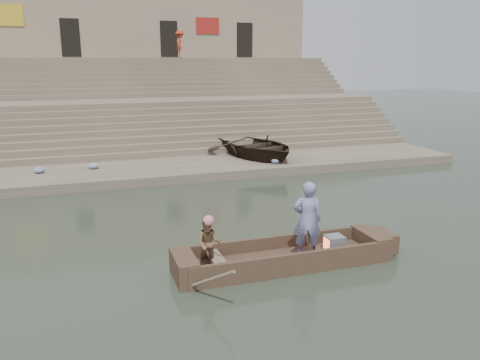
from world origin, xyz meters
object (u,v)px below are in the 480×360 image
main_rowboat (284,261)px  television (334,243)px  rowing_man (209,244)px  beached_rowboat (257,146)px  standing_man (307,220)px  pedestrian (180,44)px

main_rowboat → television: size_ratio=10.87×
television → main_rowboat: bearing=180.0°
main_rowboat → rowing_man: bearing=-178.3°
television → beached_rowboat: beached_rowboat is taller
standing_man → rowing_man: standing_man is taller
main_rowboat → television: 1.45m
beached_rowboat → pedestrian: size_ratio=2.69×
standing_man → rowing_man: 2.53m
main_rowboat → pedestrian: (2.48, 24.40, 6.05)m
beached_rowboat → television: bearing=-114.5°
main_rowboat → television: television is taller
standing_man → television: standing_man is taller
main_rowboat → standing_man: standing_man is taller
beached_rowboat → rowing_man: bearing=-129.5°
rowing_man → main_rowboat: bearing=19.5°
pedestrian → main_rowboat: bearing=-174.4°
standing_man → beached_rowboat: bearing=-85.4°
pedestrian → television: bearing=-171.1°
television → beached_rowboat: 11.70m
rowing_man → standing_man: bearing=15.9°
rowing_man → television: 3.41m
rowing_man → pedestrian: 25.42m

